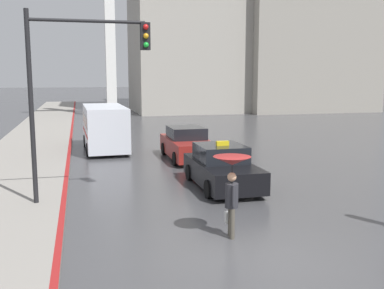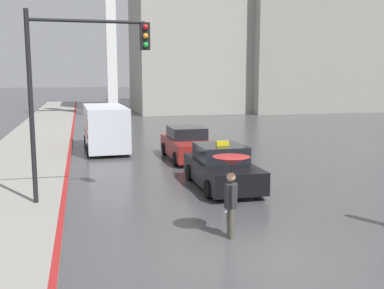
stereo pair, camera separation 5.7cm
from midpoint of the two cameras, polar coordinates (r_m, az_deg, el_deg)
ground_plane at (r=9.97m, az=8.40°, el=-14.26°), size 300.00×300.00×0.00m
taxi at (r=15.80m, az=3.89°, el=-3.00°), size 1.91×4.19×1.64m
sedan_red at (r=21.09m, az=-0.51°, el=0.02°), size 1.91×4.42×1.50m
ambulance_van at (r=23.91m, az=-10.88°, el=2.34°), size 2.20×5.33×2.32m
pedestrian_with_umbrella at (r=10.72m, az=5.13°, el=-4.00°), size 0.90×0.90×1.99m
traffic_light at (r=13.70m, az=-14.04°, el=8.94°), size 3.55×0.38×5.75m
building_tower_near at (r=50.80m, az=-0.55°, el=17.79°), size 11.60×11.32×23.78m
monument_cross at (r=43.12m, az=-10.32°, el=17.61°), size 8.25×0.90×18.75m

